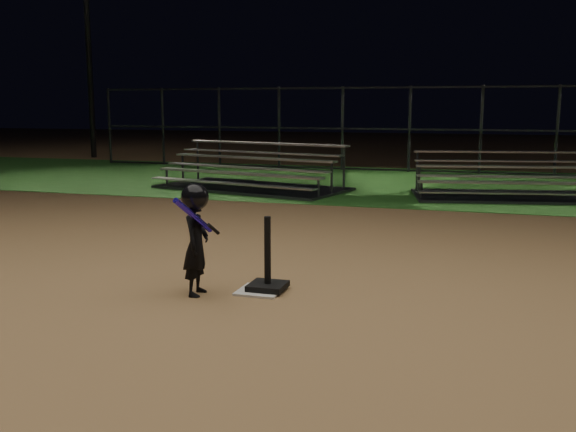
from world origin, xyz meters
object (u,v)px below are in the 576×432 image
object	(u,v)px
batting_tee	(268,276)
light_pole_left	(86,22)
bleacher_left	(251,180)
home_plate	(260,291)
bleacher_right	(510,189)
child_batter	(196,236)

from	to	relation	value
batting_tee	light_pole_left	xyz separation A→B (m)	(-12.07, 14.89, 4.78)
bleacher_left	light_pole_left	bearing A→B (deg)	155.55
home_plate	batting_tee	distance (m)	0.18
bleacher_left	bleacher_right	distance (m)	5.73
home_plate	bleacher_left	bearing A→B (deg)	111.03
batting_tee	bleacher_right	size ratio (longest dim) A/B	0.18
bleacher_left	light_pole_left	distance (m)	12.38
batting_tee	child_batter	distance (m)	0.87
batting_tee	bleacher_right	xyz separation A→B (m)	(2.63, 8.06, 0.03)
batting_tee	bleacher_right	bearing A→B (deg)	71.91
bleacher_right	bleacher_left	bearing A→B (deg)	171.37
bleacher_left	light_pole_left	world-z (taller)	light_pole_left
home_plate	bleacher_right	size ratio (longest dim) A/B	0.11
home_plate	bleacher_left	distance (m)	8.42
child_batter	bleacher_right	world-z (taller)	child_batter
bleacher_left	child_batter	bearing A→B (deg)	-59.58
child_batter	bleacher_left	xyz separation A→B (m)	(-2.43, 8.14, -0.40)
batting_tee	bleacher_right	world-z (taller)	bleacher_right
bleacher_left	bleacher_right	bearing A→B (deg)	16.40
light_pole_left	bleacher_left	bearing A→B (deg)	-38.27
home_plate	bleacher_left	xyz separation A→B (m)	(-3.02, 7.86, 0.21)
child_batter	light_pole_left	bearing A→B (deg)	30.94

